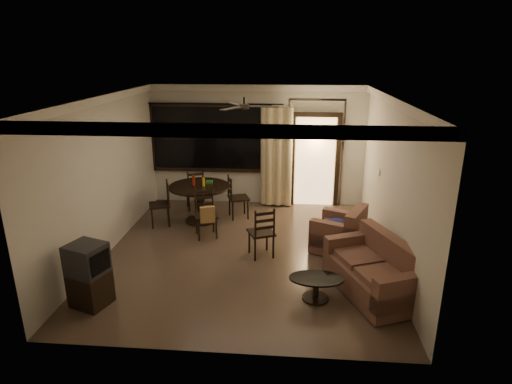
# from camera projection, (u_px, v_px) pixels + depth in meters

# --- Properties ---
(ground) EXTENTS (5.50, 5.50, 0.00)m
(ground) POSITION_uv_depth(u_px,v_px,m) (245.00, 252.00, 7.83)
(ground) COLOR #7F6651
(ground) RESTS_ON ground
(room_shell) EXTENTS (5.50, 6.70, 5.50)m
(room_shell) POSITION_uv_depth(u_px,v_px,m) (282.00, 136.00, 8.89)
(room_shell) COLOR beige
(room_shell) RESTS_ON ground
(dining_table) EXTENTS (1.29, 1.29, 1.02)m
(dining_table) POSITION_uv_depth(u_px,v_px,m) (200.00, 193.00, 9.10)
(dining_table) COLOR black
(dining_table) RESTS_ON ground
(dining_chair_west) EXTENTS (0.54, 0.54, 0.95)m
(dining_chair_west) POSITION_uv_depth(u_px,v_px,m) (161.00, 212.00, 9.00)
(dining_chair_west) COLOR black
(dining_chair_west) RESTS_ON ground
(dining_chair_east) EXTENTS (0.54, 0.54, 0.95)m
(dining_chair_east) POSITION_uv_depth(u_px,v_px,m) (238.00, 205.00, 9.41)
(dining_chair_east) COLOR black
(dining_chair_east) RESTS_ON ground
(dining_chair_south) EXTENTS (0.54, 0.57, 0.95)m
(dining_chair_south) POSITION_uv_depth(u_px,v_px,m) (206.00, 222.00, 8.41)
(dining_chair_south) COLOR black
(dining_chair_south) RESTS_ON ground
(dining_chair_north) EXTENTS (0.54, 0.54, 0.95)m
(dining_chair_north) POSITION_uv_depth(u_px,v_px,m) (196.00, 197.00, 9.93)
(dining_chair_north) COLOR black
(dining_chair_north) RESTS_ON ground
(tv_cabinet) EXTENTS (0.61, 0.58, 0.95)m
(tv_cabinet) POSITION_uv_depth(u_px,v_px,m) (89.00, 275.00, 6.10)
(tv_cabinet) COLOR black
(tv_cabinet) RESTS_ON ground
(sofa) EXTENTS (1.39, 1.80, 0.85)m
(sofa) POSITION_uv_depth(u_px,v_px,m) (376.00, 272.00, 6.44)
(sofa) COLOR #4E2624
(sofa) RESTS_ON ground
(armchair) EXTENTS (1.10, 1.10, 0.83)m
(armchair) POSITION_uv_depth(u_px,v_px,m) (341.00, 233.00, 7.81)
(armchair) COLOR #4E2624
(armchair) RESTS_ON ground
(coffee_table) EXTENTS (0.81, 0.48, 0.35)m
(coffee_table) POSITION_uv_depth(u_px,v_px,m) (316.00, 285.00, 6.30)
(coffee_table) COLOR black
(coffee_table) RESTS_ON ground
(side_chair) EXTENTS (0.55, 0.55, 0.95)m
(side_chair) POSITION_uv_depth(u_px,v_px,m) (261.00, 241.00, 7.62)
(side_chair) COLOR black
(side_chair) RESTS_ON ground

